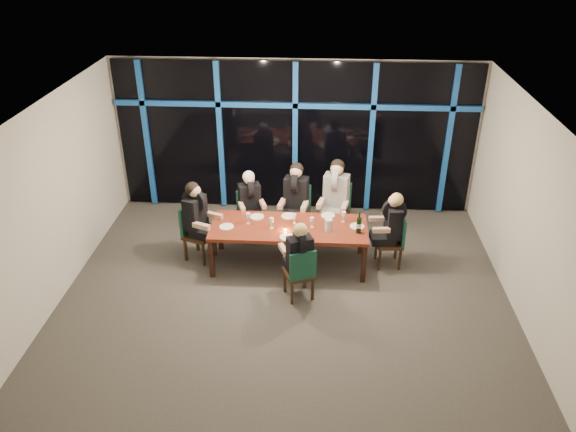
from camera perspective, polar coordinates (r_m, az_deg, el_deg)
The scene contains 29 objects.
room at distance 8.01m, azimuth -0.26°, elevation 4.08°, with size 7.04×7.00×3.02m.
window_wall at distance 10.90m, azimuth 0.80°, elevation 8.19°, with size 6.86×0.43×2.94m.
dining_table at distance 9.33m, azimuth 0.07°, elevation -1.40°, with size 2.60×1.00×0.75m.
chair_far_left at distance 10.26m, azimuth -3.92°, elevation 0.38°, with size 0.54×0.54×0.91m.
chair_far_mid at distance 10.24m, azimuth 0.89°, elevation 0.74°, with size 0.54×0.54×1.01m.
chair_far_right at distance 10.27m, azimuth 4.90°, elevation 0.87°, with size 0.59×0.59×1.05m.
chair_end_left at distance 9.74m, azimuth -9.48°, elevation -1.35°, with size 0.59×0.59×0.98m.
chair_end_right at distance 9.59m, azimuth 10.74°, elevation -2.23°, with size 0.47×0.47×0.92m.
chair_near_mid at distance 8.60m, azimuth 1.28°, elevation -5.67°, with size 0.55×0.55×0.91m.
diner_far_left at distance 10.02m, azimuth -3.90°, elevation 2.01°, with size 0.55×0.62×0.89m.
diner_far_mid at distance 9.99m, azimuth 0.80°, elevation 2.55°, with size 0.55×0.67×0.98m.
diner_far_right at distance 10.01m, azimuth 4.88°, elevation 2.75°, with size 0.59×0.71×1.02m.
diner_end_left at distance 9.51m, azimuth -9.24°, elevation 0.58°, with size 0.67×0.61×0.96m.
diner_end_right at distance 9.39m, azimuth 10.47°, elevation -0.32°, with size 0.59×0.48×0.90m.
diner_near_mid at distance 8.46m, azimuth 1.13°, elevation -3.37°, with size 0.56×0.62×0.88m.
plate_far_left at distance 9.59m, azimuth -3.16°, elevation -0.07°, with size 0.24×0.24×0.01m, color white.
plate_far_mid at distance 9.59m, azimuth 0.03°, elevation 0.00°, with size 0.24×0.24×0.01m, color white.
plate_far_right at distance 9.63m, azimuth 4.08°, elevation 0.05°, with size 0.24×0.24×0.01m, color white.
plate_end_left at distance 9.32m, azimuth -6.27°, elevation -1.10°, with size 0.24×0.24×0.01m, color white.
plate_end_right at distance 9.35m, azimuth 7.03°, elevation -1.05°, with size 0.24×0.24×0.01m, color white.
plate_near_mid at distance 8.97m, azimuth -0.09°, elevation -2.17°, with size 0.24×0.24×0.01m, color white.
wine_bottle at distance 9.12m, azimuth 7.21°, elevation -0.91°, with size 0.08×0.08×0.37m.
water_pitcher at distance 9.15m, azimuth 4.12°, elevation -0.91°, with size 0.13×0.11×0.21m.
tea_light at distance 9.16m, azimuth -0.28°, elevation -1.42°, with size 0.05×0.05×0.03m, color #EF9D47.
wine_glass_a at distance 9.18m, azimuth -1.68°, elevation -0.48°, with size 0.07×0.07×0.19m.
wine_glass_b at distance 9.33m, azimuth 0.65°, elevation -0.07°, with size 0.07×0.07×0.17m.
wine_glass_c at distance 9.21m, azimuth 2.45°, elevation -0.43°, with size 0.07×0.07×0.18m.
wine_glass_d at distance 9.33m, azimuth -4.06°, elevation -0.01°, with size 0.07×0.07×0.19m.
wine_glass_e at distance 9.41m, azimuth 5.67°, elevation 0.14°, with size 0.07×0.07×0.19m.
Camera 1 is at (0.47, -7.27, 5.34)m, focal length 35.00 mm.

